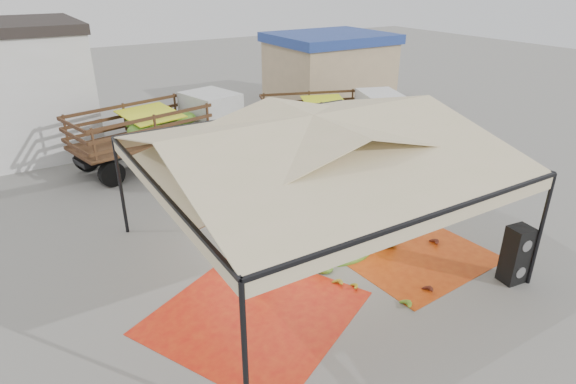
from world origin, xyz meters
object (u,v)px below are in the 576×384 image
truck_left (166,124)px  truck_right (337,112)px  vendor (208,169)px  banana_heap (327,211)px  speaker_stack (516,255)px

truck_left → truck_right: (7.48, -1.71, -0.16)m
vendor → banana_heap: bearing=101.0°
truck_left → truck_right: 7.67m
banana_heap → vendor: bearing=110.8°
speaker_stack → truck_left: (-4.49, 13.19, 0.71)m
speaker_stack → truck_right: (2.99, 11.48, 0.56)m
speaker_stack → truck_right: 11.87m
banana_heap → speaker_stack: speaker_stack is taller
speaker_stack → vendor: size_ratio=1.05×
vendor → speaker_stack: bearing=104.3°
speaker_stack → truck_left: truck_left is taller
banana_heap → truck_right: truck_right is taller
truck_left → vendor: bearing=-99.7°
vendor → truck_right: 7.54m
truck_right → truck_left: bearing=-173.2°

